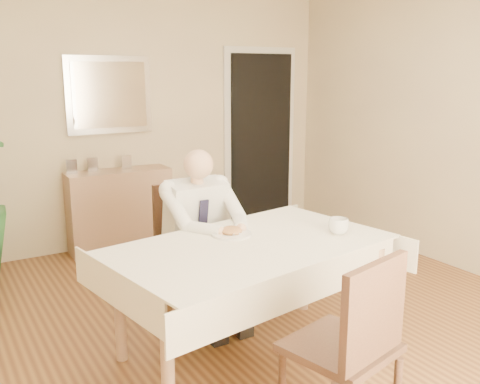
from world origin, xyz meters
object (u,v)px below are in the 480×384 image
coffee_mug (339,226)px  chair_near (353,340)px  seated_man (206,229)px  chair_far (188,238)px  sideboard (120,210)px  dining_table (250,256)px

coffee_mug → chair_near: bearing=-126.9°
seated_man → coffee_mug: size_ratio=9.45×
chair_far → seated_man: size_ratio=0.77×
sideboard → chair_near: bearing=-88.7°
chair_near → seated_man: bearing=75.6°
seated_man → sideboard: (-0.01, 1.88, -0.28)m
chair_near → coffee_mug: size_ratio=7.42×
sideboard → seated_man: bearing=-88.1°
seated_man → sideboard: seated_man is taller
dining_table → coffee_mug: bearing=-21.9°
chair_near → coffee_mug: (0.62, 0.83, 0.25)m
chair_far → coffee_mug: (0.59, -1.02, 0.26)m
dining_table → chair_far: size_ratio=1.96×
chair_far → dining_table: bearing=-91.7°
chair_far → sideboard: 1.59m
coffee_mug → dining_table: bearing=167.3°
chair_near → coffee_mug: chair_near is taller
chair_far → coffee_mug: 1.21m
chair_near → seated_man: seated_man is taller
chair_far → seated_man: (0.00, -0.29, 0.15)m
chair_far → chair_near: (-0.03, -1.85, 0.01)m
chair_far → sideboard: (-0.01, 1.58, -0.14)m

